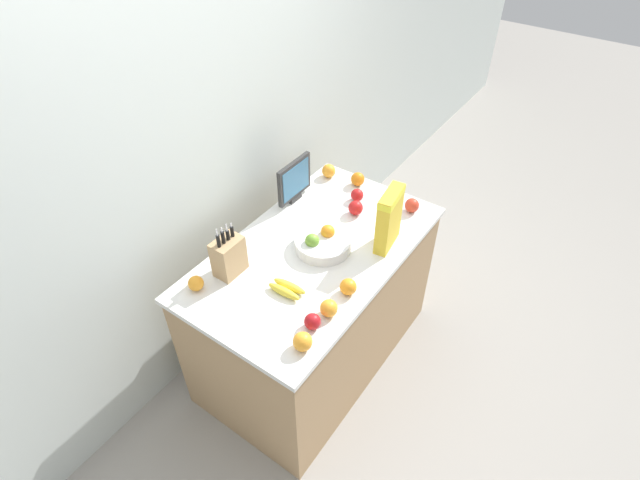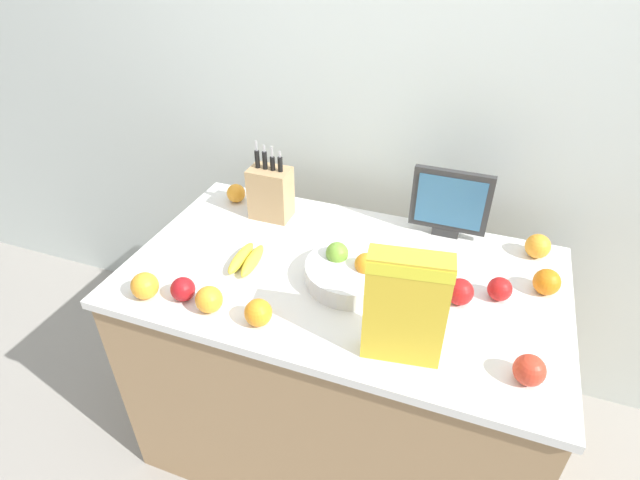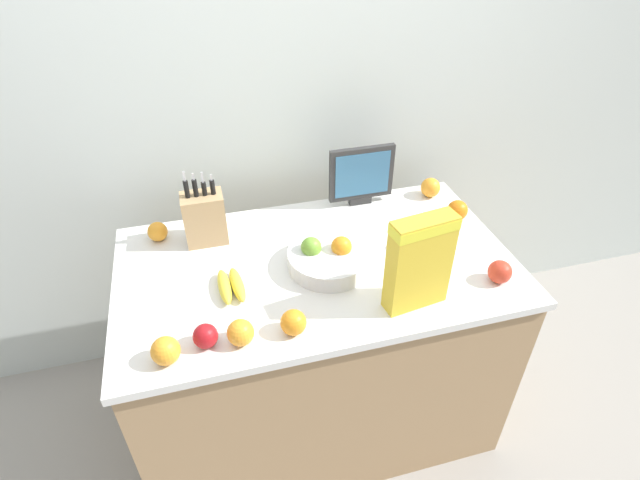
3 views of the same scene
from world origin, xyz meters
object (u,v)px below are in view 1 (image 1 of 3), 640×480
Objects in this scene: orange_front_right at (329,171)px; apple_near_bananas at (356,208)px; knife_block at (229,256)px; apple_leftmost at (312,322)px; cereal_box at (389,217)px; apple_by_knife_block at (412,205)px; orange_near_bowl at (358,179)px; orange_by_cereal at (329,308)px; orange_back_center at (196,283)px; orange_mid_left at (348,287)px; apple_rightmost at (357,195)px; fruit_bowl at (323,242)px; small_monitor at (294,180)px; banana_bunch at (287,289)px; orange_front_left at (303,342)px.

apple_near_bananas is at bearing -123.31° from orange_front_right.
knife_block reaches higher than apple_leftmost.
cereal_box reaches higher than knife_block.
orange_near_bowl is at bearing 83.67° from apple_by_knife_block.
cereal_box reaches higher than orange_by_cereal.
apple_by_knife_block is at bearing -28.07° from knife_block.
orange_near_bowl is at bearing -8.30° from orange_back_center.
orange_mid_left is at bearing -151.17° from apple_near_bananas.
apple_rightmost is 1.08m from orange_back_center.
fruit_bowl reaches higher than apple_by_knife_block.
apple_rightmost is 0.89× the size of orange_near_bowl.
small_monitor is 0.63m from cereal_box.
orange_near_bowl is (0.37, 0.41, -0.14)m from cereal_box.
apple_leftmost is 0.92× the size of orange_by_cereal.
fruit_bowl reaches higher than orange_front_right.
apple_leftmost is at bearing 170.58° from orange_by_cereal.
orange_back_center is at bearing 123.18° from orange_mid_left.
fruit_bowl reaches higher than orange_by_cereal.
orange_front_right is (0.02, 0.58, 0.00)m from apple_by_knife_block.
knife_block is at bearing 111.12° from orange_mid_left.
apple_leftmost is 0.10m from orange_by_cereal.
knife_block is 0.60m from orange_mid_left.
orange_mid_left is at bearing -176.41° from apple_by_knife_block.
apple_by_knife_block and orange_mid_left have the same top height.
small_monitor is 0.80m from orange_mid_left.
knife_block is 0.56m from orange_by_cereal.
apple_rightmost is (0.87, -0.20, -0.07)m from knife_block.
apple_near_bananas and orange_near_bowl have the same top height.
orange_front_right is at bearing 88.49° from apple_by_knife_block.
orange_front_right reaches higher than orange_near_bowl.
orange_back_center is at bearing 161.43° from apple_near_bananas.
apple_near_bananas is 0.29m from orange_near_bowl.
cereal_box is 0.64m from banana_bunch.
apple_near_bananas is 0.97m from orange_front_left.
cereal_box is 4.39× the size of orange_back_center.
orange_mid_left is (-0.41, -0.02, -0.14)m from cereal_box.
knife_block is at bearing 84.64° from apple_leftmost.
orange_back_center is at bearing 151.15° from fruit_bowl.
small_monitor reaches higher than orange_back_center.
small_monitor is 0.38m from apple_rightmost.
small_monitor is 1.06m from orange_front_left.
orange_mid_left is at bearing -151.28° from apple_rightmost.
apple_by_knife_block reaches higher than apple_leftmost.
fruit_bowl is at bearing -177.95° from apple_near_bananas.
orange_front_left is at bearing -161.37° from apple_near_bananas.
orange_by_cereal is at bearing -145.56° from orange_front_right.
orange_by_cereal is at bearing 3.81° from orange_front_left.
fruit_bowl is at bearing 55.55° from orange_mid_left.
knife_block is 3.71× the size of orange_by_cereal.
fruit_bowl is 4.00× the size of apple_rightmost.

